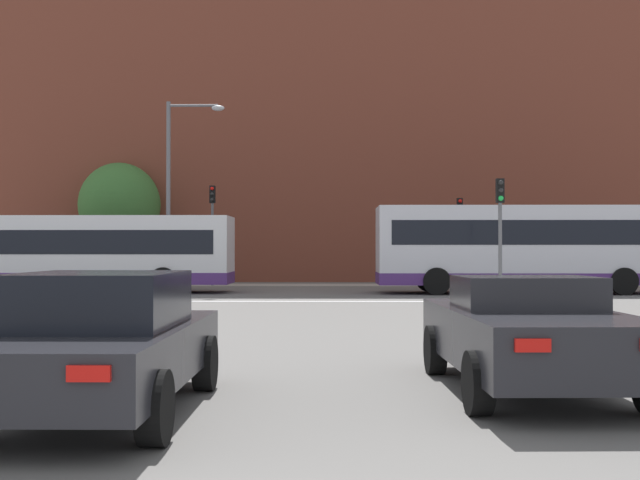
{
  "coord_description": "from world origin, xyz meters",
  "views": [
    {
      "loc": [
        -0.11,
        -3.08,
        1.63
      ],
      "look_at": [
        -0.51,
        28.25,
        2.03
      ],
      "focal_mm": 45.0,
      "sensor_mm": 36.0,
      "label": 1
    }
  ],
  "objects": [
    {
      "name": "stop_line_strip",
      "position": [
        0.0,
        22.38,
        0.0
      ],
      "size": [
        9.02,
        0.3,
        0.01
      ],
      "primitive_type": "cube",
      "color": "silver",
      "rests_on": "ground_plane"
    },
    {
      "name": "far_pavement",
      "position": [
        0.0,
        34.38,
        0.01
      ],
      "size": [
        70.02,
        2.5,
        0.01
      ],
      "primitive_type": "cube",
      "color": "#A09B91",
      "rests_on": "ground_plane"
    },
    {
      "name": "brick_civic_building",
      "position": [
        1.19,
        43.77,
        10.61
      ],
      "size": [
        39.85,
        12.71,
        26.86
      ],
      "color": "brown",
      "rests_on": "ground_plane"
    },
    {
      "name": "car_saloon_left",
      "position": [
        -2.41,
        4.88,
        0.72
      ],
      "size": [
        1.91,
        4.31,
        1.41
      ],
      "rotation": [
        0.0,
        0.0,
        -0.0
      ],
      "color": "#232328",
      "rests_on": "ground_plane"
    },
    {
      "name": "car_roadster_right",
      "position": [
        2.18,
        6.21,
        0.68
      ],
      "size": [
        2.05,
        4.34,
        1.33
      ],
      "rotation": [
        0.0,
        0.0,
        0.03
      ],
      "color": "#232328",
      "rests_on": "ground_plane"
    },
    {
      "name": "bus_crossing_lead",
      "position": [
        7.14,
        27.25,
        1.76
      ],
      "size": [
        10.92,
        2.75,
        3.27
      ],
      "rotation": [
        0.0,
        0.0,
        1.57
      ],
      "color": "silver",
      "rests_on": "ground_plane"
    },
    {
      "name": "bus_crossing_trailing",
      "position": [
        -10.1,
        27.6,
        1.57
      ],
      "size": [
        12.37,
        2.65,
        2.93
      ],
      "rotation": [
        0.0,
        0.0,
        1.57
      ],
      "color": "silver",
      "rests_on": "ground_plane"
    },
    {
      "name": "traffic_light_near_right",
      "position": [
        5.48,
        23.29,
        2.69
      ],
      "size": [
        0.26,
        0.31,
        3.99
      ],
      "color": "slate",
      "rests_on": "ground_plane"
    },
    {
      "name": "traffic_light_far_left",
      "position": [
        -5.5,
        33.44,
        3.06
      ],
      "size": [
        0.26,
        0.31,
        4.58
      ],
      "color": "slate",
      "rests_on": "ground_plane"
    },
    {
      "name": "traffic_light_far_right",
      "position": [
        5.84,
        33.68,
        2.71
      ],
      "size": [
        0.26,
        0.31,
        4.02
      ],
      "color": "slate",
      "rests_on": "ground_plane"
    },
    {
      "name": "street_lamp_junction",
      "position": [
        -6.0,
        27.82,
        4.51
      ],
      "size": [
        2.25,
        0.36,
        7.39
      ],
      "color": "slate",
      "rests_on": "ground_plane"
    },
    {
      "name": "pedestrian_waiting",
      "position": [
        -8.85,
        34.96,
        1.02
      ],
      "size": [
        0.45,
        0.41,
        1.74
      ],
      "rotation": [
        0.0,
        0.0,
        5.69
      ],
      "color": "#333851",
      "rests_on": "ground_plane"
    },
    {
      "name": "tree_by_building",
      "position": [
        -10.63,
        36.75,
        3.87
      ],
      "size": [
        4.03,
        4.03,
        6.0
      ],
      "color": "#4C3823",
      "rests_on": "ground_plane"
    }
  ]
}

